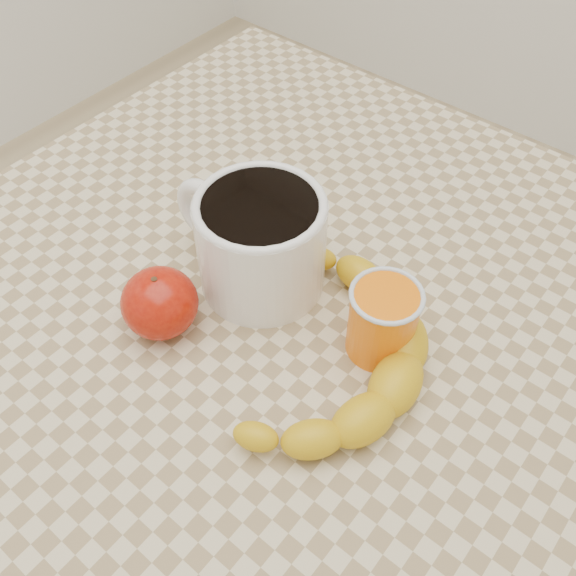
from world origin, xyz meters
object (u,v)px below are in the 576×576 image
Objects in this scene: orange_juice_glass at (383,320)px; banana at (334,351)px; coffee_mug at (258,239)px; apple at (160,303)px; table at (288,350)px.

orange_juice_glass is 0.05m from banana.
coffee_mug is 1.86× the size of apple.
banana is (-0.02, -0.04, -0.02)m from orange_juice_glass.
table is 10.31× the size of orange_juice_glass.
coffee_mug reaches higher than orange_juice_glass.
orange_juice_glass is 0.21m from apple.
coffee_mug reaches higher than banana.
apple is at bearing -147.91° from orange_juice_glass.
apple is at bearing -126.76° from table.
banana is (0.08, -0.03, 0.11)m from table.
table is at bearing 53.24° from apple.
orange_juice_glass is at bearing 2.23° from coffee_mug.
apple is 0.30× the size of banana.
banana is at bearing -115.23° from orange_juice_glass.
coffee_mug reaches higher than table.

